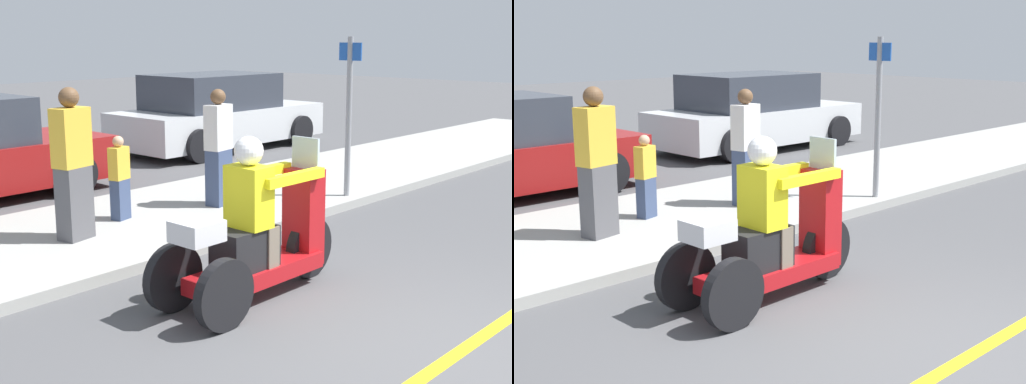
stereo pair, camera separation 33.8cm
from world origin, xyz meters
TOP-DOWN VIEW (x-y plane):
  - ground_plane at (0.00, 0.00)m, footprint 60.00×60.00m
  - lane_stripe at (-0.05, 0.00)m, footprint 24.00×0.12m
  - sidewalk_strip at (0.00, 4.60)m, footprint 28.00×2.80m
  - motorcycle_trike at (-0.05, 1.92)m, footprint 2.10×0.72m
  - spectator_mid_group at (-0.29, 4.41)m, footprint 0.44×0.31m
  - spectator_end_of_line at (0.57, 4.74)m, footprint 0.28×0.21m
  - spectator_near_curb at (1.92, 4.38)m, footprint 0.40×0.29m
  - parked_car_lot_far at (5.78, 8.33)m, footprint 4.61×2.12m
  - street_sign at (3.53, 3.45)m, footprint 0.08×0.36m

SIDE VIEW (x-z plane):
  - ground_plane at x=0.00m, z-range 0.00..0.00m
  - lane_stripe at x=-0.05m, z-range 0.00..0.01m
  - sidewalk_strip at x=0.00m, z-range 0.00..0.12m
  - motorcycle_trike at x=-0.05m, z-range -0.21..1.29m
  - spectator_end_of_line at x=0.57m, z-range 0.10..1.14m
  - parked_car_lot_far at x=5.78m, z-range -0.05..1.51m
  - spectator_near_curb at x=1.92m, z-range 0.09..1.63m
  - spectator_mid_group at x=-0.29m, z-range 0.09..1.77m
  - street_sign at x=3.53m, z-range 0.22..2.42m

